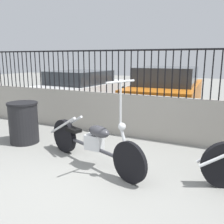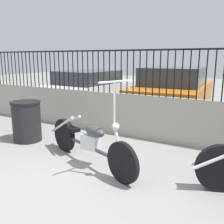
{
  "view_description": "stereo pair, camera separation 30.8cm",
  "coord_description": "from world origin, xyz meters",
  "px_view_note": "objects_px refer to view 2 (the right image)",
  "views": [
    {
      "loc": [
        1.84,
        -2.39,
        1.71
      ],
      "look_at": [
        -0.18,
        1.76,
        0.7
      ],
      "focal_mm": 40.0,
      "sensor_mm": 36.0,
      "label": 1
    },
    {
      "loc": [
        2.12,
        -2.24,
        1.71
      ],
      "look_at": [
        -0.18,
        1.76,
        0.7
      ],
      "focal_mm": 40.0,
      "sensor_mm": 36.0,
      "label": 2
    }
  ],
  "objects_px": {
    "motorcycle_dark_grey": "(85,140)",
    "car_white": "(91,88)",
    "car_orange": "(174,91)",
    "trash_bin": "(27,121)"
  },
  "relations": [
    {
      "from": "motorcycle_dark_grey",
      "to": "trash_bin",
      "type": "distance_m",
      "value": 1.74
    },
    {
      "from": "car_white",
      "to": "car_orange",
      "type": "distance_m",
      "value": 2.97
    },
    {
      "from": "trash_bin",
      "to": "car_white",
      "type": "xyz_separation_m",
      "value": [
        -1.02,
        3.83,
        0.23
      ]
    },
    {
      "from": "trash_bin",
      "to": "car_orange",
      "type": "bearing_deg",
      "value": 63.9
    },
    {
      "from": "motorcycle_dark_grey",
      "to": "car_white",
      "type": "distance_m",
      "value": 4.97
    },
    {
      "from": "motorcycle_dark_grey",
      "to": "trash_bin",
      "type": "relative_size",
      "value": 2.6
    },
    {
      "from": "motorcycle_dark_grey",
      "to": "car_white",
      "type": "xyz_separation_m",
      "value": [
        -2.74,
        4.13,
        0.26
      ]
    },
    {
      "from": "car_orange",
      "to": "motorcycle_dark_grey",
      "type": "bearing_deg",
      "value": 173.45
    },
    {
      "from": "trash_bin",
      "to": "car_orange",
      "type": "height_order",
      "value": "car_orange"
    },
    {
      "from": "motorcycle_dark_grey",
      "to": "car_orange",
      "type": "height_order",
      "value": "car_orange"
    }
  ]
}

